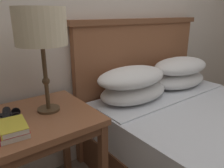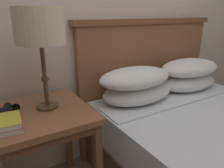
# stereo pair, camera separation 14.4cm
# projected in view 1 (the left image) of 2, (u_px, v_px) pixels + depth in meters

# --- Properties ---
(wall_back) EXTENTS (8.00, 0.06, 2.60)m
(wall_back) POSITION_uv_depth(u_px,v_px,m) (98.00, 2.00, 1.68)
(wall_back) COLOR silver
(wall_back) RESTS_ON ground_plane
(nightstand) EXTENTS (0.58, 0.58, 0.67)m
(nightstand) POSITION_uv_depth(u_px,v_px,m) (42.00, 128.00, 1.27)
(nightstand) COLOR brown
(nightstand) RESTS_ON ground_plane
(bed) EXTENTS (1.44, 1.79, 1.17)m
(bed) POSITION_uv_depth(u_px,v_px,m) (211.00, 141.00, 1.59)
(bed) COLOR brown
(bed) RESTS_ON ground_plane
(table_lamp) EXTENTS (0.27, 0.27, 0.58)m
(table_lamp) POSITION_uv_depth(u_px,v_px,m) (41.00, 29.00, 1.15)
(table_lamp) COLOR #4C3823
(table_lamp) RESTS_ON nightstand
(book_on_nightstand) EXTENTS (0.15, 0.19, 0.03)m
(book_on_nightstand) POSITION_uv_depth(u_px,v_px,m) (12.00, 131.00, 1.04)
(book_on_nightstand) COLOR silver
(book_on_nightstand) RESTS_ON nightstand
(book_stacked_on_top) EXTENTS (0.13, 0.18, 0.03)m
(book_stacked_on_top) POSITION_uv_depth(u_px,v_px,m) (12.00, 126.00, 1.03)
(book_stacked_on_top) COLOR silver
(book_stacked_on_top) RESTS_ON book_on_nightstand
(binoculars_pair) EXTENTS (0.15, 0.16, 0.05)m
(binoculars_pair) POSITION_uv_depth(u_px,v_px,m) (7.00, 116.00, 1.17)
(binoculars_pair) COLOR black
(binoculars_pair) RESTS_ON nightstand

